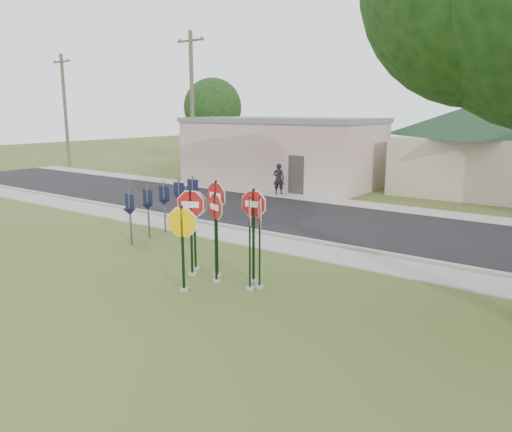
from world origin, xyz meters
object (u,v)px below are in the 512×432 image
Objects in this scene: utility_pole_near at (192,105)px; pedestrian at (279,179)px; stop_sign_left at (191,220)px; stop_sign_center at (216,226)px; stop_sign_yellow at (182,237)px.

utility_pole_near is 8.36m from pedestrian.
utility_pole_near is (-13.01, 13.83, 3.33)m from stop_sign_left.
stop_sign_left is (-0.95, 0.04, 0.05)m from stop_sign_center.
utility_pole_near reaches higher than stop_sign_center.
stop_sign_yellow is 20.56m from utility_pole_near.
pedestrian is at bearing 114.71° from stop_sign_yellow.
stop_sign_center is 0.99× the size of stop_sign_left.
stop_sign_left is at bearing 177.74° from stop_sign_center.
stop_sign_center is 0.95m from stop_sign_left.
stop_sign_yellow is 15.48m from pedestrian.
utility_pole_near is (-13.96, 13.86, 3.37)m from stop_sign_center.
utility_pole_near is at bearing -28.62° from pedestrian.
stop_sign_center reaches higher than pedestrian.
stop_sign_yellow is 1.41× the size of pedestrian.
pedestrian is (7.27, -0.85, -4.05)m from utility_pole_near.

